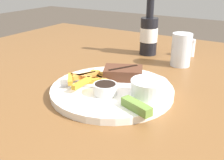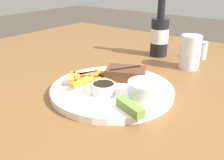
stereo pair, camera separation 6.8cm
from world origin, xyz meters
TOP-DOWN VIEW (x-y plane):
  - dining_table at (0.00, 0.00)m, footprint 1.60×1.44m
  - dinner_plate at (0.00, 0.00)m, footprint 0.32×0.32m
  - steak_portion at (-0.01, 0.07)m, footprint 0.13×0.11m
  - fries_pile at (-0.07, -0.00)m, footprint 0.11×0.15m
  - coleslaw_cup at (0.11, -0.01)m, footprint 0.09×0.09m
  - dipping_sauce_cup at (0.01, -0.05)m, footprint 0.06×0.06m
  - pickle_spear at (0.11, -0.08)m, footprint 0.08×0.05m
  - fork_utensil at (-0.07, -0.04)m, footprint 0.12×0.08m
  - beer_bottle at (-0.07, 0.38)m, footprint 0.07×0.07m
  - drinking_glass at (0.08, 0.31)m, footprint 0.07×0.07m
  - salt_shaker at (0.08, 0.44)m, footprint 0.03×0.03m

SIDE VIEW (x-z plane):
  - dining_table at x=0.00m, z-range 0.32..1.07m
  - dinner_plate at x=0.00m, z-range 0.75..0.77m
  - fork_utensil at x=-0.07m, z-range 0.77..0.77m
  - pickle_spear at x=0.11m, z-range 0.77..0.79m
  - fries_pile at x=-0.07m, z-range 0.77..0.79m
  - salt_shaker at x=0.08m, z-range 0.75..0.82m
  - steak_portion at x=-0.01m, z-range 0.77..0.80m
  - dipping_sauce_cup at x=0.01m, z-range 0.77..0.80m
  - coleslaw_cup at x=0.11m, z-range 0.77..0.82m
  - drinking_glass at x=0.08m, z-range 0.75..0.86m
  - beer_bottle at x=-0.07m, z-range 0.72..0.95m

